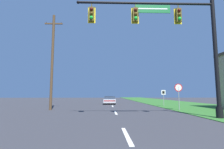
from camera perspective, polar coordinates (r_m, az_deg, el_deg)
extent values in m
cube|color=#2D6626|center=(32.69, 18.64, -8.78)|extent=(10.00, 110.00, 0.04)
cube|color=silver|center=(6.87, 4.79, -19.20)|extent=(0.16, 2.80, 0.01)
cube|color=silver|center=(14.76, 1.21, -12.37)|extent=(0.16, 2.80, 0.01)
cube|color=silver|center=(22.73, 0.17, -10.30)|extent=(0.16, 2.80, 0.01)
cube|color=silver|center=(30.71, -0.32, -9.31)|extent=(0.16, 2.80, 0.01)
cube|color=silver|center=(38.70, -0.61, -8.72)|extent=(0.16, 2.80, 0.01)
cylinder|color=black|center=(13.17, 31.72, -10.46)|extent=(0.44, 0.44, 0.70)
cylinder|color=black|center=(13.38, 30.77, 5.63)|extent=(0.26, 0.26, 8.15)
cylinder|color=black|center=(12.84, 11.02, 21.86)|extent=(9.07, 0.16, 0.16)
sphere|color=black|center=(12.72, -11.03, 22.15)|extent=(0.21, 0.21, 0.21)
cube|color=#196B33|center=(12.76, 13.18, 20.11)|extent=(2.34, 0.06, 0.55)
cube|color=white|center=(12.73, 13.22, 20.18)|extent=(1.96, 0.01, 0.08)
cylinder|color=#4C4214|center=(12.53, -6.64, 21.63)|extent=(0.06, 0.06, 0.35)
cube|color=yellow|center=(12.36, -6.62, 18.68)|extent=(0.50, 0.03, 1.11)
cube|color=#4C4214|center=(12.24, -6.68, 18.95)|extent=(0.34, 0.24, 0.95)
sphere|color=#4C0F0C|center=(12.24, -6.72, 20.43)|extent=(0.22, 0.22, 0.22)
sphere|color=#51380F|center=(12.11, -6.74, 19.23)|extent=(0.22, 0.22, 0.22)
sphere|color=green|center=(11.99, -6.76, 18.00)|extent=(0.22, 0.22, 0.22)
cylinder|color=#4C4214|center=(12.63, 7.59, 21.41)|extent=(0.06, 0.06, 0.35)
cube|color=yellow|center=(12.46, 7.53, 18.47)|extent=(0.50, 0.03, 1.11)
cube|color=#4C4214|center=(12.34, 7.64, 18.74)|extent=(0.34, 0.24, 0.95)
sphere|color=#4C0F0C|center=(12.34, 7.73, 20.21)|extent=(0.22, 0.22, 0.22)
sphere|color=#51380F|center=(12.22, 7.75, 19.01)|extent=(0.22, 0.22, 0.22)
sphere|color=green|center=(12.10, 7.77, 17.79)|extent=(0.22, 0.22, 0.22)
cylinder|color=#4C4214|center=(13.37, 20.77, 20.12)|extent=(0.06, 0.06, 0.35)
cube|color=yellow|center=(13.21, 20.66, 17.34)|extent=(0.50, 0.03, 1.11)
cube|color=#4C4214|center=(13.10, 20.89, 17.57)|extent=(0.34, 0.24, 0.95)
sphere|color=#4C0F0C|center=(13.10, 21.08, 18.94)|extent=(0.22, 0.22, 0.22)
sphere|color=#51380F|center=(12.98, 21.14, 17.80)|extent=(0.22, 0.22, 0.22)
sphere|color=green|center=(12.87, 21.19, 16.65)|extent=(0.22, 0.22, 0.22)
cylinder|color=black|center=(29.55, 0.80, -8.81)|extent=(0.22, 0.64, 0.64)
cylinder|color=black|center=(29.55, -2.34, -8.80)|extent=(0.22, 0.64, 0.64)
cylinder|color=black|center=(26.49, 0.96, -9.08)|extent=(0.22, 0.64, 0.64)
cylinder|color=black|center=(26.50, -2.55, -9.07)|extent=(0.22, 0.64, 0.64)
cube|color=#B7B7BC|center=(28.00, -0.78, -8.57)|extent=(1.91, 4.50, 0.55)
cube|color=#283342|center=(28.10, -0.78, -7.58)|extent=(1.64, 1.91, 0.42)
cube|color=#B7B7BC|center=(28.10, -0.78, -7.21)|extent=(1.60, 1.87, 0.06)
cube|color=#B71414|center=(25.80, -0.80, -8.62)|extent=(1.68, 0.09, 0.14)
cylinder|color=gray|center=(18.03, 20.99, -7.27)|extent=(0.07, 0.07, 2.20)
cylinder|color=red|center=(18.03, 20.86, -4.02)|extent=(0.76, 0.04, 0.76)
cylinder|color=white|center=(18.01, 20.88, -4.01)|extent=(0.61, 0.01, 0.61)
cylinder|color=gray|center=(23.82, 16.49, -7.37)|extent=(0.06, 0.06, 2.00)
cube|color=white|center=(23.81, 16.44, -5.62)|extent=(0.55, 0.04, 0.60)
cube|color=black|center=(23.79, 16.45, -5.62)|extent=(0.31, 0.01, 0.34)
cylinder|color=#4C3823|center=(18.50, -18.93, 4.13)|extent=(0.26, 0.26, 9.63)
cube|color=#4C3823|center=(19.58, -18.49, 15.46)|extent=(1.80, 0.12, 0.12)
cylinder|color=#333338|center=(19.85, -20.63, 15.62)|extent=(0.08, 0.08, 0.12)
cylinder|color=#333338|center=(19.43, -16.28, 15.94)|extent=(0.08, 0.08, 0.12)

